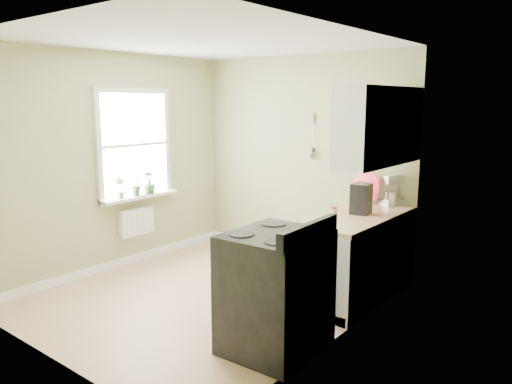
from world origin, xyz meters
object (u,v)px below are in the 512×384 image
Objects in this scene: coffee_maker at (361,200)px; kettle at (366,195)px; stove at (276,290)px; stand_mixer at (393,191)px.

kettle is at bearing 110.52° from coffee_maker.
coffee_maker is (-0.02, 1.55, 0.54)m from stove.
kettle is 0.60× the size of coffee_maker.
coffee_maker is at bearing -69.48° from kettle.
stand_mixer reaches higher than kettle.
stand_mixer is at bearing 88.67° from stove.
stand_mixer is 1.98× the size of kettle.
stand_mixer is at bearing 84.05° from coffee_maker.
stand_mixer is at bearing 22.87° from kettle.
stand_mixer reaches higher than stove.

